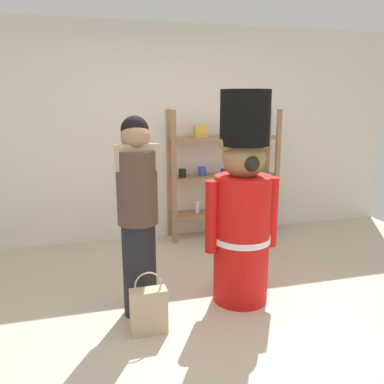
{
  "coord_description": "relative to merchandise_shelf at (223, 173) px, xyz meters",
  "views": [
    {
      "loc": [
        -0.91,
        -2.7,
        1.73
      ],
      "look_at": [
        -0.09,
        0.3,
        1.0
      ],
      "focal_mm": 37.3,
      "sensor_mm": 36.0,
      "label": 1
    }
  ],
  "objects": [
    {
      "name": "shopping_bag",
      "position": [
        -1.29,
        -1.99,
        -0.63
      ],
      "size": [
        0.27,
        0.12,
        0.49
      ],
      "color": "#C1AD89",
      "rests_on": "ground_plane"
    },
    {
      "name": "person_shopper",
      "position": [
        -1.31,
        -1.68,
        0.04
      ],
      "size": [
        0.33,
        0.32,
        1.61
      ],
      "color": "black",
      "rests_on": "ground_plane"
    },
    {
      "name": "teddy_bear_guard",
      "position": [
        -0.43,
        -1.68,
        0.03
      ],
      "size": [
        0.65,
        0.49,
        1.8
      ],
      "color": "red",
      "rests_on": "ground_plane"
    },
    {
      "name": "ground_plane",
      "position": [
        -0.78,
        -1.98,
        -0.81
      ],
      "size": [
        6.4,
        6.4,
        0.0
      ],
      "primitive_type": "plane",
      "color": "beige"
    },
    {
      "name": "merchandise_shelf",
      "position": [
        0.0,
        0.0,
        0.0
      ],
      "size": [
        1.39,
        0.35,
        1.61
      ],
      "color": "#93704C",
      "rests_on": "ground_plane"
    },
    {
      "name": "back_wall",
      "position": [
        -0.78,
        0.22,
        0.49
      ],
      "size": [
        6.4,
        0.12,
        2.6
      ],
      "primitive_type": "cube",
      "color": "silver",
      "rests_on": "ground_plane"
    }
  ]
}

